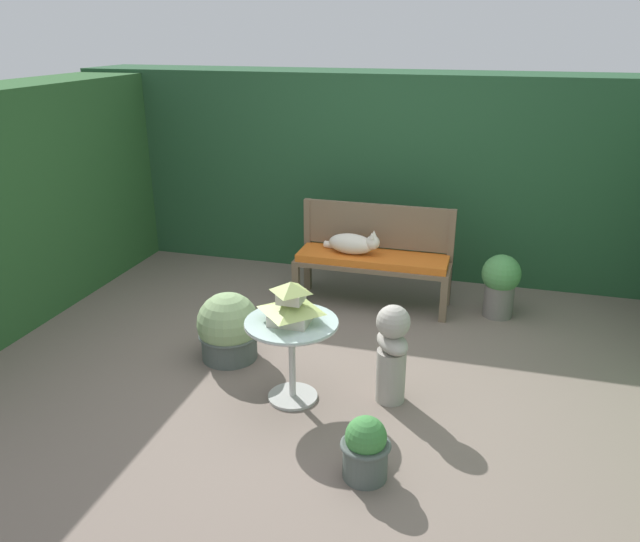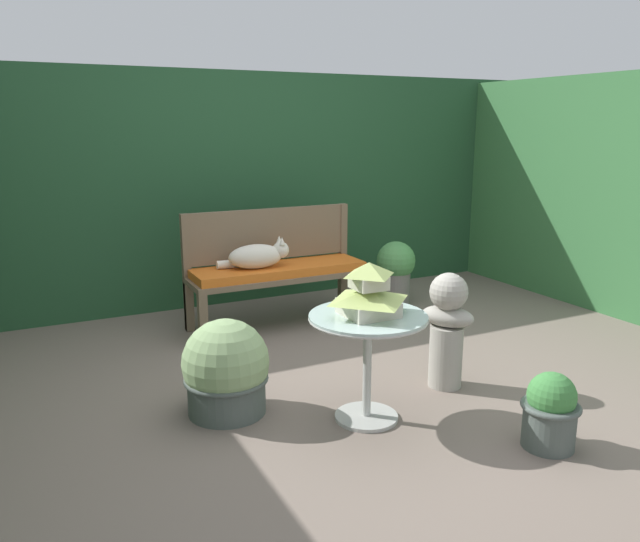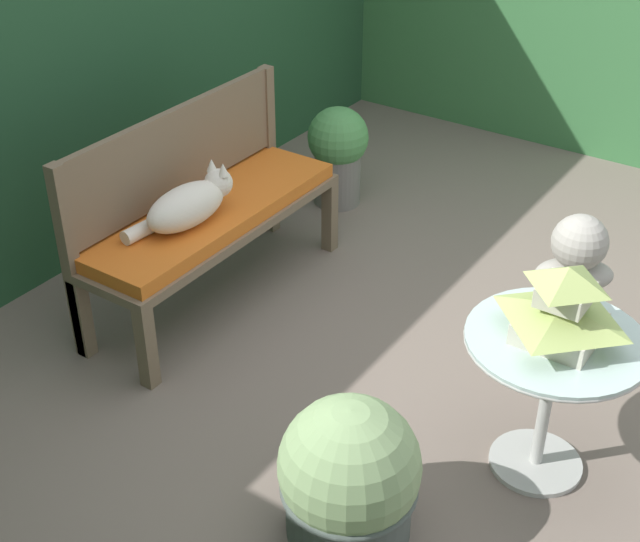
{
  "view_description": "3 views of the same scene",
  "coord_description": "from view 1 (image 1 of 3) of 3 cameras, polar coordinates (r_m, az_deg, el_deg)",
  "views": [
    {
      "loc": [
        1.01,
        -3.81,
        2.3
      ],
      "look_at": [
        -0.27,
        0.68,
        0.48
      ],
      "focal_mm": 35.0,
      "sensor_mm": 36.0,
      "label": 1
    },
    {
      "loc": [
        -1.7,
        -2.99,
        1.5
      ],
      "look_at": [
        -0.04,
        0.33,
        0.62
      ],
      "focal_mm": 35.0,
      "sensor_mm": 36.0,
      "label": 2
    },
    {
      "loc": [
        -2.51,
        -1.1,
        2.3
      ],
      "look_at": [
        -0.23,
        0.45,
        0.56
      ],
      "focal_mm": 50.0,
      "sensor_mm": 36.0,
      "label": 3
    }
  ],
  "objects": [
    {
      "name": "cat",
      "position": [
        5.41,
        3.04,
        2.51
      ],
      "size": [
        0.52,
        0.24,
        0.23
      ],
      "rotation": [
        0.0,
        0.0,
        -0.08
      ],
      "color": "silver",
      "rests_on": "garden_bench"
    },
    {
      "name": "garden_bench",
      "position": [
        5.45,
        4.81,
        0.76
      ],
      "size": [
        1.35,
        0.42,
        0.47
      ],
      "color": "brown",
      "rests_on": "ground"
    },
    {
      "name": "potted_plant_patio_mid",
      "position": [
        3.51,
        4.18,
        -15.89
      ],
      "size": [
        0.28,
        0.28,
        0.37
      ],
      "color": "#4C5651",
      "rests_on": "ground"
    },
    {
      "name": "patio_table",
      "position": [
        4.03,
        -2.6,
        -6.19
      ],
      "size": [
        0.6,
        0.6,
        0.57
      ],
      "color": "#B7B7B2",
      "rests_on": "ground"
    },
    {
      "name": "pagoda_birdhouse",
      "position": [
        3.93,
        -2.66,
        -3.09
      ],
      "size": [
        0.34,
        0.34,
        0.27
      ],
      "color": "beige",
      "rests_on": "patio_table"
    },
    {
      "name": "bench_backrest",
      "position": [
        5.56,
        5.27,
        3.61
      ],
      "size": [
        1.35,
        0.06,
        0.87
      ],
      "color": "brown",
      "rests_on": "ground"
    },
    {
      "name": "garden_bust",
      "position": [
        4.07,
        6.59,
        -7.22
      ],
      "size": [
        0.31,
        0.35,
        0.68
      ],
      "rotation": [
        0.0,
        0.0,
        -1.0
      ],
      "color": "#A39E93",
      "rests_on": "ground"
    },
    {
      "name": "foliage_hedge_back",
      "position": [
        6.4,
        6.57,
        9.07
      ],
      "size": [
        6.4,
        0.8,
        1.92
      ],
      "primitive_type": "cube",
      "color": "#234C2D",
      "rests_on": "ground"
    },
    {
      "name": "ground",
      "position": [
        4.56,
        0.96,
        -9.0
      ],
      "size": [
        30.0,
        30.0,
        0.0
      ],
      "primitive_type": "plane",
      "color": "#75665B"
    },
    {
      "name": "potted_plant_table_near",
      "position": [
        5.46,
        16.17,
        -1.03
      ],
      "size": [
        0.33,
        0.33,
        0.55
      ],
      "color": "slate",
      "rests_on": "ground"
    },
    {
      "name": "potted_plant_bench_right",
      "position": [
        4.66,
        -8.37,
        -5.27
      ],
      "size": [
        0.46,
        0.46,
        0.51
      ],
      "color": "#4C5651",
      "rests_on": "ground"
    }
  ]
}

